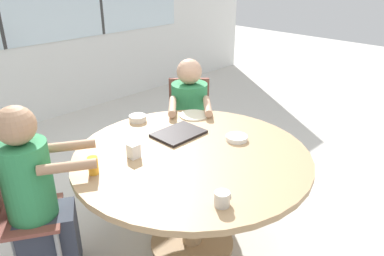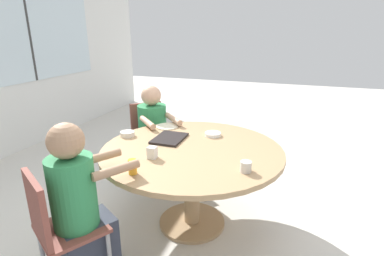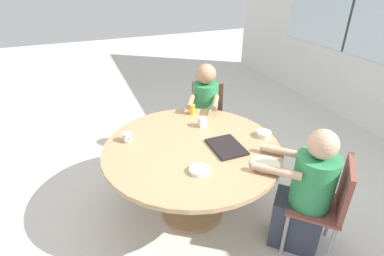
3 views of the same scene
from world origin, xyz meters
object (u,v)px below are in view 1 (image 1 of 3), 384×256
chair_for_man_blue_shirt (9,208)px  juice_glass (93,166)px  chair_for_woman_green_shirt (189,117)px  bowl_white_shallow (138,118)px  coffee_mug (222,199)px  bowl_cereal (237,138)px  person_man_blue_shirt (37,202)px  milk_carton_small (134,151)px  person_woman_green_shirt (190,126)px

chair_for_man_blue_shirt → juice_glass: 0.59m
chair_for_woman_green_shirt → juice_glass: (-1.38, -0.58, 0.27)m
juice_glass → bowl_white_shallow: juice_glass is taller
coffee_mug → bowl_cereal: bearing=32.8°
chair_for_man_blue_shirt → bowl_cereal: (1.34, -0.67, 0.23)m
coffee_mug → bowl_cereal: (0.65, 0.42, -0.02)m
coffee_mug → bowl_cereal: coffee_mug is taller
person_man_blue_shirt → bowl_white_shallow: (0.93, 0.17, 0.23)m
coffee_mug → juice_glass: 0.79m
milk_carton_small → chair_for_man_blue_shirt: bearing=152.5°
chair_for_woman_green_shirt → person_man_blue_shirt: person_man_blue_shirt is taller
chair_for_man_blue_shirt → person_man_blue_shirt: (0.14, -0.08, 0.01)m
juice_glass → bowl_white_shallow: bearing=33.3°
person_woman_green_shirt → juice_glass: person_woman_green_shirt is taller
coffee_mug → juice_glass: size_ratio=0.81×
coffee_mug → bowl_cereal: 0.77m
person_man_blue_shirt → milk_carton_small: person_man_blue_shirt is taller
bowl_cereal → juice_glass: bearing=161.2°
person_woman_green_shirt → bowl_white_shallow: (-0.60, -0.02, 0.27)m
coffee_mug → person_woman_green_shirt: bearing=51.0°
milk_carton_small → bowl_cereal: 0.73m
milk_carton_small → bowl_white_shallow: size_ratio=0.70×
person_woman_green_shirt → milk_carton_small: size_ratio=12.01×
chair_for_woman_green_shirt → person_woman_green_shirt: 0.17m
chair_for_man_blue_shirt → milk_carton_small: chair_for_man_blue_shirt is taller
coffee_mug → juice_glass: bearing=111.5°
chair_for_man_blue_shirt → person_woman_green_shirt: person_woman_green_shirt is taller
chair_for_woman_green_shirt → bowl_cereal: bearing=108.3°
person_man_blue_shirt → juice_glass: (0.26, -0.26, 0.26)m
person_woman_green_shirt → coffee_mug: person_woman_green_shirt is taller
person_man_blue_shirt → coffee_mug: 1.17m
person_man_blue_shirt → chair_for_woman_green_shirt: bearing=131.7°
person_man_blue_shirt → juice_glass: person_man_blue_shirt is taller
chair_for_woman_green_shirt → juice_glass: 1.52m
bowl_white_shallow → bowl_cereal: bearing=-70.2°
chair_for_woman_green_shirt → milk_carton_small: 1.27m
bowl_cereal → person_woman_green_shirt: bearing=67.7°
person_woman_green_shirt → milk_carton_small: bearing=70.0°
person_woman_green_shirt → juice_glass: (-1.26, -0.46, 0.30)m
person_woman_green_shirt → juice_glass: 1.38m
coffee_mug → milk_carton_small: size_ratio=0.94×
chair_for_woman_green_shirt → juice_glass: size_ratio=8.23×
chair_for_man_blue_shirt → milk_carton_small: 0.82m
person_man_blue_shirt → person_woman_green_shirt: bearing=128.1°
bowl_white_shallow → chair_for_man_blue_shirt: bearing=-175.1°
person_woman_green_shirt → bowl_white_shallow: person_woman_green_shirt is taller
person_woman_green_shirt → chair_for_man_blue_shirt: bearing=48.2°
person_man_blue_shirt → bowl_cereal: (1.20, -0.59, 0.22)m
person_man_blue_shirt → milk_carton_small: (0.54, -0.27, 0.25)m
person_woman_green_shirt → bowl_white_shallow: 0.65m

